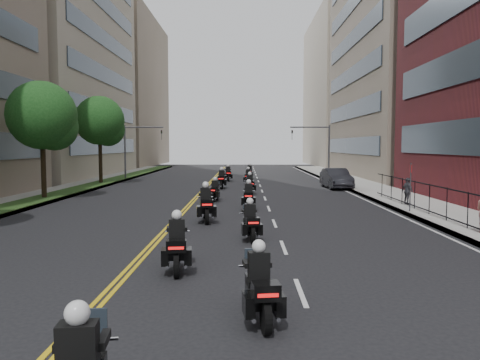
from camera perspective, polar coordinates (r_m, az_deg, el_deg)
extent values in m
cube|color=gray|center=(32.90, 18.56, -2.04)|extent=(4.00, 90.00, 0.15)
cube|color=gray|center=(34.22, -23.31, -1.93)|extent=(4.00, 90.00, 0.15)
cube|color=#1B3E16|center=(33.89, -22.08, -1.79)|extent=(2.00, 90.00, 0.04)
cube|color=#7F725D|center=(58.68, 20.90, 15.23)|extent=(15.00, 28.00, 30.00)
cube|color=#333F4C|center=(55.44, 13.22, 4.09)|extent=(0.12, 24.08, 1.80)
cube|color=#333F4C|center=(55.58, 13.29, 8.22)|extent=(0.12, 24.08, 1.80)
cube|color=#333F4C|center=(56.00, 13.36, 12.30)|extent=(0.12, 24.08, 1.80)
cube|color=#333F4C|center=(56.71, 13.44, 16.31)|extent=(0.12, 24.08, 1.80)
cube|color=#333F4C|center=(57.68, 13.51, 20.19)|extent=(0.12, 24.08, 1.80)
cube|color=#B0A08E|center=(86.88, 13.88, 10.38)|extent=(15.00, 28.00, 26.00)
cube|color=#B0A08E|center=(60.63, -23.66, 16.72)|extent=(16.00, 28.00, 34.00)
cube|color=#333F4C|center=(56.36, -15.74, 4.05)|extent=(0.12, 24.08, 1.80)
cube|color=#333F4C|center=(56.49, -15.82, 8.11)|extent=(0.12, 24.08, 1.80)
cube|color=#333F4C|center=(56.91, -15.91, 12.13)|extent=(0.12, 24.08, 1.80)
cube|color=#333F4C|center=(57.61, -15.99, 16.07)|extent=(0.12, 24.08, 1.80)
cube|color=#333F4C|center=(58.57, -16.08, 19.90)|extent=(0.12, 24.08, 1.80)
cube|color=#7F725D|center=(87.92, -15.42, 10.28)|extent=(16.00, 28.00, 26.00)
cube|color=black|center=(20.54, 27.17, -5.34)|extent=(0.05, 28.00, 0.05)
cylinder|color=black|center=(32.82, -22.86, 2.18)|extent=(0.32, 0.32, 5.11)
sphere|color=#174416|center=(32.86, -23.01, 7.27)|extent=(4.40, 4.40, 4.40)
sphere|color=#174416|center=(32.96, -21.73, 6.03)|extent=(3.08, 3.08, 3.08)
cylinder|color=black|center=(44.08, -16.66, 2.96)|extent=(0.32, 0.32, 5.39)
sphere|color=#174416|center=(44.13, -16.75, 6.96)|extent=(4.40, 4.40, 4.40)
sphere|color=#174416|center=(44.30, -15.83, 5.98)|extent=(3.08, 3.08, 3.08)
cylinder|color=#3F3F44|center=(48.88, 10.79, 3.30)|extent=(0.18, 0.18, 5.60)
cylinder|color=#3F3F44|center=(48.59, 8.50, 6.39)|extent=(4.00, 0.14, 0.14)
imported|color=black|center=(48.35, 6.37, 5.47)|extent=(0.16, 0.20, 1.00)
cylinder|color=#3F3F44|center=(49.66, -13.84, 3.27)|extent=(0.18, 0.18, 5.60)
cylinder|color=#3F3F44|center=(49.23, -11.63, 6.32)|extent=(4.00, 0.14, 0.14)
imported|color=black|center=(48.86, -9.54, 5.43)|extent=(0.16, 0.20, 1.00)
cube|color=black|center=(6.13, -19.15, -18.96)|extent=(0.49, 0.34, 0.65)
sphere|color=silver|center=(5.98, -19.24, -15.06)|extent=(0.30, 0.30, 0.30)
cylinder|color=black|center=(9.16, 3.18, -16.38)|extent=(0.23, 0.68, 0.66)
cylinder|color=black|center=(10.61, 1.62, -13.44)|extent=(0.23, 0.68, 0.66)
cube|color=black|center=(9.79, 2.34, -13.29)|extent=(0.59, 1.36, 0.39)
cube|color=silver|center=(9.91, 2.29, -14.44)|extent=(0.44, 0.58, 0.29)
cube|color=black|center=(8.99, 3.20, -13.35)|extent=(0.56, 0.48, 0.31)
cube|color=red|center=(8.80, 3.44, -13.87)|extent=(0.39, 0.08, 0.07)
cube|color=black|center=(9.71, 2.30, -10.45)|extent=(0.46, 0.33, 0.61)
sphere|color=silver|center=(9.62, 2.30, -8.07)|extent=(0.28, 0.28, 0.28)
cylinder|color=black|center=(12.85, -7.75, -10.25)|extent=(0.23, 0.71, 0.70)
cylinder|color=black|center=(14.44, -7.59, -8.62)|extent=(0.23, 0.71, 0.70)
cube|color=black|center=(13.58, -7.68, -8.21)|extent=(0.59, 1.42, 0.41)
cube|color=silver|center=(13.68, -7.66, -9.13)|extent=(0.45, 0.61, 0.31)
cube|color=black|center=(12.73, -7.78, -7.93)|extent=(0.58, 0.49, 0.33)
cube|color=red|center=(12.52, -7.80, -8.23)|extent=(0.41, 0.08, 0.07)
cube|color=black|center=(13.53, -7.69, -6.05)|extent=(0.48, 0.34, 0.63)
sphere|color=silver|center=(13.47, -7.71, -4.24)|extent=(0.30, 0.30, 0.30)
cylinder|color=black|center=(17.05, 1.55, -6.69)|extent=(0.20, 0.65, 0.64)
cylinder|color=black|center=(18.51, 0.94, -5.82)|extent=(0.20, 0.65, 0.64)
cube|color=black|center=(17.73, 1.23, -5.40)|extent=(0.54, 1.31, 0.38)
cube|color=silver|center=(17.82, 1.21, -6.06)|extent=(0.41, 0.55, 0.28)
cube|color=black|center=(16.96, 1.56, -5.07)|extent=(0.53, 0.45, 0.30)
cube|color=red|center=(16.77, 1.65, -5.25)|extent=(0.38, 0.07, 0.07)
cube|color=black|center=(17.71, 1.22, -3.88)|extent=(0.44, 0.31, 0.58)
sphere|color=silver|center=(17.66, 1.22, -2.61)|extent=(0.27, 0.27, 0.27)
cylinder|color=black|center=(21.07, -4.06, -4.43)|extent=(0.26, 0.77, 0.75)
cylinder|color=black|center=(22.82, -4.30, -3.76)|extent=(0.26, 0.77, 0.75)
cube|color=black|center=(21.91, -4.19, -3.28)|extent=(0.66, 1.55, 0.44)
cube|color=silver|center=(22.00, -4.20, -3.92)|extent=(0.50, 0.66, 0.33)
cube|color=black|center=(20.99, -4.07, -2.88)|extent=(0.63, 0.54, 0.35)
cube|color=red|center=(20.77, -4.03, -3.02)|extent=(0.44, 0.09, 0.08)
cube|color=black|center=(21.89, -4.21, -1.82)|extent=(0.53, 0.37, 0.69)
sphere|color=silver|center=(21.86, -4.22, -0.61)|extent=(0.32, 0.32, 0.32)
cylinder|color=black|center=(25.43, 1.04, -3.02)|extent=(0.16, 0.67, 0.67)
cylinder|color=black|center=(26.99, 1.10, -2.60)|extent=(0.16, 0.67, 0.67)
cube|color=black|center=(26.18, 1.07, -2.21)|extent=(0.45, 1.33, 0.39)
cube|color=silver|center=(26.25, 1.07, -2.68)|extent=(0.39, 0.55, 0.29)
cube|color=black|center=(25.37, 1.04, -1.88)|extent=(0.52, 0.43, 0.31)
cube|color=red|center=(25.17, 1.03, -1.97)|extent=(0.39, 0.04, 0.07)
cube|color=black|center=(26.18, 1.07, -1.13)|extent=(0.44, 0.29, 0.61)
sphere|color=silver|center=(26.15, 1.08, -0.23)|extent=(0.28, 0.28, 0.28)
cylinder|color=black|center=(29.16, -3.34, -2.13)|extent=(0.21, 0.64, 0.63)
cylinder|color=black|center=(30.59, -2.81, -1.83)|extent=(0.21, 0.64, 0.63)
cube|color=black|center=(29.85, -3.07, -1.49)|extent=(0.54, 1.28, 0.37)
cube|color=silver|center=(29.91, -3.05, -1.88)|extent=(0.41, 0.55, 0.28)
cube|color=black|center=(29.11, -3.35, -1.20)|extent=(0.52, 0.44, 0.29)
cube|color=red|center=(28.92, -3.42, -1.27)|extent=(0.37, 0.07, 0.06)
cube|color=black|center=(29.85, -3.06, -0.60)|extent=(0.43, 0.31, 0.57)
sphere|color=silver|center=(29.83, -3.06, 0.14)|extent=(0.27, 0.27, 0.27)
cylinder|color=black|center=(33.59, 1.33, -1.26)|extent=(0.19, 0.66, 0.65)
cylinder|color=black|center=(35.11, 1.08, -1.02)|extent=(0.19, 0.66, 0.65)
cube|color=black|center=(34.33, 1.20, -0.69)|extent=(0.52, 1.32, 0.38)
cube|color=silver|center=(34.39, 1.19, -1.05)|extent=(0.41, 0.56, 0.29)
cube|color=black|center=(33.55, 1.33, -0.41)|extent=(0.53, 0.44, 0.31)
cube|color=red|center=(33.35, 1.37, -0.47)|extent=(0.38, 0.06, 0.07)
cube|color=black|center=(34.34, 1.20, 0.11)|extent=(0.44, 0.30, 0.59)
sphere|color=silver|center=(34.32, 1.20, 0.78)|extent=(0.28, 0.28, 0.28)
cylinder|color=black|center=(37.70, -2.31, -0.61)|extent=(0.15, 0.71, 0.71)
cylinder|color=black|center=(39.37, -2.19, -0.40)|extent=(0.15, 0.71, 0.71)
cube|color=black|center=(38.51, -2.25, -0.07)|extent=(0.44, 1.42, 0.42)
cube|color=silver|center=(38.58, -2.24, -0.42)|extent=(0.40, 0.58, 0.32)
cube|color=black|center=(37.65, -2.31, 0.22)|extent=(0.55, 0.44, 0.34)
cube|color=red|center=(37.44, -2.32, 0.16)|extent=(0.42, 0.03, 0.07)
cube|color=black|center=(38.53, -2.25, 0.72)|extent=(0.46, 0.30, 0.65)
sphere|color=silver|center=(38.51, -2.25, 1.37)|extent=(0.30, 0.30, 0.30)
cylinder|color=black|center=(41.91, 0.92, -0.16)|extent=(0.19, 0.65, 0.64)
cylinder|color=black|center=(43.42, 1.10, -0.01)|extent=(0.19, 0.65, 0.64)
cube|color=black|center=(42.65, 1.01, 0.27)|extent=(0.52, 1.31, 0.38)
cube|color=silver|center=(42.71, 1.02, -0.02)|extent=(0.41, 0.55, 0.28)
cube|color=black|center=(41.88, 0.92, 0.51)|extent=(0.53, 0.44, 0.30)
cube|color=red|center=(41.68, 0.90, 0.47)|extent=(0.38, 0.06, 0.07)
cube|color=black|center=(42.67, 1.02, 0.91)|extent=(0.44, 0.30, 0.59)
sphere|color=silver|center=(42.65, 1.02, 1.44)|extent=(0.27, 0.27, 0.27)
cylinder|color=black|center=(45.75, -1.41, 0.23)|extent=(0.19, 0.69, 0.68)
cylinder|color=black|center=(47.35, -1.50, 0.37)|extent=(0.19, 0.69, 0.68)
cube|color=black|center=(46.53, -1.46, 0.64)|extent=(0.52, 1.38, 0.40)
cube|color=silver|center=(46.60, -1.46, 0.37)|extent=(0.42, 0.58, 0.30)
cube|color=black|center=(45.72, -1.41, 0.88)|extent=(0.55, 0.46, 0.32)
cube|color=red|center=(45.51, -1.40, 0.84)|extent=(0.40, 0.06, 0.07)
cube|color=black|center=(46.56, -1.46, 1.26)|extent=(0.46, 0.31, 0.62)
sphere|color=silver|center=(46.54, -1.46, 1.78)|extent=(0.29, 0.29, 0.29)
cylinder|color=black|center=(49.44, 1.16, 0.52)|extent=(0.16, 0.66, 0.66)
cylinder|color=black|center=(50.99, 1.20, 0.63)|extent=(0.16, 0.66, 0.66)
cube|color=black|center=(50.20, 1.18, 0.89)|extent=(0.45, 1.32, 0.39)
cube|color=silver|center=(50.26, 1.18, 0.64)|extent=(0.39, 0.55, 0.29)
cube|color=black|center=(49.41, 1.16, 1.10)|extent=(0.52, 0.42, 0.31)
cube|color=red|center=(49.21, 1.15, 1.07)|extent=(0.39, 0.04, 0.07)
cube|color=black|center=(50.22, 1.18, 1.44)|extent=(0.44, 0.29, 0.60)
sphere|color=silver|center=(50.21, 1.18, 1.91)|extent=(0.28, 0.28, 0.28)
imported|color=black|center=(39.33, 11.65, 0.20)|extent=(2.02, 5.11, 1.65)
imported|color=#403F47|center=(28.49, 19.75, -1.29)|extent=(0.63, 0.98, 1.55)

